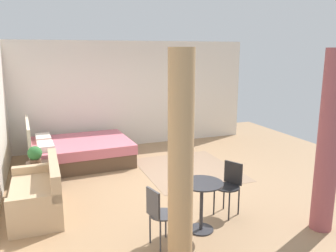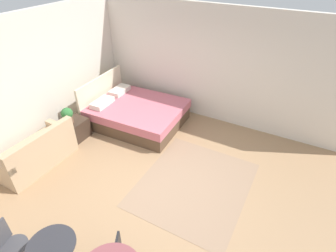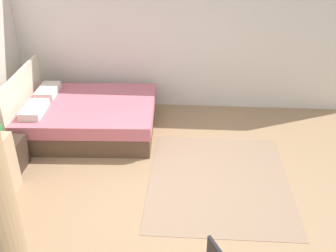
{
  "view_description": "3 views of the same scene",
  "coord_description": "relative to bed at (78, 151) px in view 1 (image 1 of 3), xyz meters",
  "views": [
    {
      "loc": [
        -6.16,
        2.43,
        2.55
      ],
      "look_at": [
        0.19,
        0.03,
        1.06
      ],
      "focal_mm": 36.79,
      "sensor_mm": 36.0,
      "label": 1
    },
    {
      "loc": [
        -3.05,
        -1.84,
        3.84
      ],
      "look_at": [
        0.59,
        0.15,
        1.02
      ],
      "focal_mm": 28.75,
      "sensor_mm": 36.0,
      "label": 2
    },
    {
      "loc": [
        -4.1,
        -0.1,
        3.34
      ],
      "look_at": [
        0.19,
        0.18,
        0.97
      ],
      "focal_mm": 41.64,
      "sensor_mm": 36.0,
      "label": 3
    }
  ],
  "objects": [
    {
      "name": "ground_plane",
      "position": [
        -1.67,
        -1.68,
        -0.3
      ],
      "size": [
        8.74,
        9.45,
        0.02
      ],
      "primitive_type": "cube",
      "color": "#9E7A56"
    },
    {
      "name": "wall_right",
      "position": [
        1.2,
        -1.68,
        1.11
      ],
      "size": [
        0.12,
        6.45,
        2.81
      ],
      "primitive_type": "cube",
      "color": "silver",
      "rests_on": "ground"
    },
    {
      "name": "area_rug",
      "position": [
        -1.27,
        -2.21,
        -0.29
      ],
      "size": [
        2.3,
        1.97,
        0.01
      ],
      "primitive_type": "cube",
      "color": "#93755B",
      "rests_on": "ground"
    },
    {
      "name": "bed",
      "position": [
        0.0,
        0.0,
        0.0
      ],
      "size": [
        1.84,
        2.29,
        1.07
      ],
      "color": "brown",
      "rests_on": "ground"
    },
    {
      "name": "couch",
      "position": [
        -2.3,
        0.87,
        0.0
      ],
      "size": [
        1.56,
        0.76,
        0.84
      ],
      "color": "tan",
      "rests_on": "ground"
    },
    {
      "name": "nightstand",
      "position": [
        -1.23,
        0.86,
        -0.05
      ],
      "size": [
        0.55,
        0.44,
        0.47
      ],
      "color": "#38281E",
      "rests_on": "ground"
    },
    {
      "name": "potted_plant",
      "position": [
        -1.33,
        0.89,
        0.39
      ],
      "size": [
        0.26,
        0.26,
        0.38
      ],
      "color": "brown",
      "rests_on": "nightstand"
    },
    {
      "name": "balcony_table",
      "position": [
        -3.73,
        -1.32,
        0.22
      ],
      "size": [
        0.61,
        0.61,
        0.73
      ],
      "color": "#2D2D33",
      "rests_on": "ground"
    },
    {
      "name": "cafe_chair_near_window",
      "position": [
        -3.4,
        -1.97,
        0.23
      ],
      "size": [
        0.53,
        0.53,
        0.83
      ],
      "color": "black",
      "rests_on": "ground"
    },
    {
      "name": "cafe_chair_near_couch",
      "position": [
        -3.9,
        -0.6,
        0.21
      ],
      "size": [
        0.44,
        0.44,
        0.82
      ],
      "color": "#3F3F44",
      "rests_on": "ground"
    },
    {
      "name": "curtain_left",
      "position": [
        -4.29,
        -2.99,
        1.01
      ],
      "size": [
        0.31,
        0.31,
        2.59
      ],
      "color": "#994C51",
      "rests_on": "ground"
    },
    {
      "name": "curtain_right",
      "position": [
        -4.29,
        -0.75,
        1.01
      ],
      "size": [
        0.3,
        0.3,
        2.59
      ],
      "color": "tan",
      "rests_on": "ground"
    }
  ]
}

